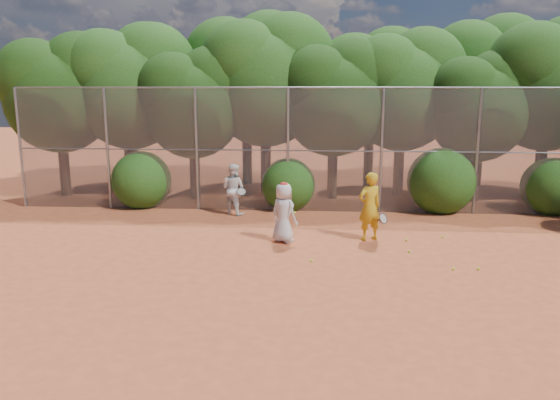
{
  "coord_description": "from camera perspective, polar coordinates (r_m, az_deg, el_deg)",
  "views": [
    {
      "loc": [
        0.03,
        -11.57,
        4.09
      ],
      "look_at": [
        -1.0,
        2.5,
        1.1
      ],
      "focal_mm": 35.0,
      "sensor_mm": 36.0,
      "label": 1
    }
  ],
  "objects": [
    {
      "name": "player_white",
      "position": [
        17.49,
        -4.89,
        1.16
      ],
      "size": [
        1.0,
        0.93,
        1.64
      ],
      "rotation": [
        0.0,
        0.0,
        2.64
      ],
      "color": "white",
      "rests_on": "ground"
    },
    {
      "name": "bush_2",
      "position": [
        18.55,
        16.5,
        2.2
      ],
      "size": [
        2.2,
        2.2,
        2.2
      ],
      "primitive_type": "sphere",
      "color": "#1A4210",
      "rests_on": "ground"
    },
    {
      "name": "tree_10",
      "position": [
        22.81,
        -3.37,
        13.3
      ],
      "size": [
        5.15,
        4.48,
        7.06
      ],
      "color": "black",
      "rests_on": "ground"
    },
    {
      "name": "bush_1",
      "position": [
        18.18,
        0.87,
        1.86
      ],
      "size": [
        1.8,
        1.8,
        1.8
      ],
      "primitive_type": "sphere",
      "color": "#1A4210",
      "rests_on": "ground"
    },
    {
      "name": "fence_back",
      "position": [
        17.69,
        3.69,
        5.33
      ],
      "size": [
        20.05,
        0.09,
        4.03
      ],
      "color": "gray",
      "rests_on": "ground"
    },
    {
      "name": "ball_1",
      "position": [
        14.94,
        13.08,
        -4.1
      ],
      "size": [
        0.07,
        0.07,
        0.07
      ],
      "primitive_type": "sphere",
      "color": "#C6E028",
      "rests_on": "ground"
    },
    {
      "name": "tree_5",
      "position": [
        20.83,
        12.81,
        11.56
      ],
      "size": [
        4.51,
        3.92,
        6.17
      ],
      "color": "black",
      "rests_on": "ground"
    },
    {
      "name": "tree_12",
      "position": [
        23.73,
        20.65,
        12.24
      ],
      "size": [
        5.02,
        4.37,
        6.88
      ],
      "color": "black",
      "rests_on": "ground"
    },
    {
      "name": "tree_3",
      "position": [
        20.51,
        -1.36,
        12.82
      ],
      "size": [
        4.89,
        4.26,
        6.7
      ],
      "color": "black",
      "rests_on": "ground"
    },
    {
      "name": "ball_4",
      "position": [
        12.94,
        3.29,
        -6.33
      ],
      "size": [
        0.07,
        0.07,
        0.07
      ],
      "primitive_type": "sphere",
      "color": "#C6E028",
      "rests_on": "ground"
    },
    {
      "name": "tree_2",
      "position": [
        19.92,
        -8.96,
        10.37
      ],
      "size": [
        3.99,
        3.47,
        5.47
      ],
      "color": "black",
      "rests_on": "ground"
    },
    {
      "name": "tree_6",
      "position": [
        20.37,
        20.19,
        9.5
      ],
      "size": [
        3.86,
        3.36,
        5.29
      ],
      "color": "black",
      "rests_on": "ground"
    },
    {
      "name": "ball_2",
      "position": [
        12.94,
        17.66,
        -6.88
      ],
      "size": [
        0.07,
        0.07,
        0.07
      ],
      "primitive_type": "sphere",
      "color": "#C6E028",
      "rests_on": "ground"
    },
    {
      "name": "player_teen",
      "position": [
        14.32,
        0.39,
        -1.32
      ],
      "size": [
        0.92,
        0.86,
        1.61
      ],
      "rotation": [
        0.0,
        0.0,
        2.53
      ],
      "color": "silver",
      "rests_on": "ground"
    },
    {
      "name": "tree_0",
      "position": [
        21.77,
        -22.01,
        10.7
      ],
      "size": [
        4.38,
        3.81,
        6.0
      ],
      "color": "black",
      "rests_on": "ground"
    },
    {
      "name": "tree_11",
      "position": [
        22.3,
        9.62,
        12.0
      ],
      "size": [
        4.64,
        4.03,
        6.35
      ],
      "color": "black",
      "rests_on": "ground"
    },
    {
      "name": "tree_9",
      "position": [
        23.78,
        -15.75,
        12.13
      ],
      "size": [
        4.83,
        4.2,
        6.62
      ],
      "color": "black",
      "rests_on": "ground"
    },
    {
      "name": "ball_0",
      "position": [
        13.97,
        13.33,
        -5.25
      ],
      "size": [
        0.07,
        0.07,
        0.07
      ],
      "primitive_type": "sphere",
      "color": "#C6E028",
      "rests_on": "ground"
    },
    {
      "name": "bush_3",
      "position": [
        19.62,
        26.51,
        1.49
      ],
      "size": [
        1.9,
        1.9,
        1.9
      ],
      "primitive_type": "sphere",
      "color": "#1A4210",
      "rests_on": "ground"
    },
    {
      "name": "tree_1",
      "position": [
        21.28,
        -15.26,
        11.76
      ],
      "size": [
        4.64,
        4.03,
        6.35
      ],
      "color": "black",
      "rests_on": "ground"
    },
    {
      "name": "tree_7",
      "position": [
        21.75,
        26.4,
        11.25
      ],
      "size": [
        4.77,
        4.14,
        6.53
      ],
      "color": "black",
      "rests_on": "ground"
    },
    {
      "name": "ball_3",
      "position": [
        13.14,
        20.05,
        -6.77
      ],
      "size": [
        0.07,
        0.07,
        0.07
      ],
      "primitive_type": "sphere",
      "color": "#C6E028",
      "rests_on": "ground"
    },
    {
      "name": "bush_0",
      "position": [
        19.11,
        -14.28,
        2.29
      ],
      "size": [
        2.0,
        2.0,
        2.0
      ],
      "primitive_type": "sphere",
      "color": "#1A4210",
      "rests_on": "ground"
    },
    {
      "name": "ball_5",
      "position": [
        15.52,
        16.61,
        -3.7
      ],
      "size": [
        0.07,
        0.07,
        0.07
      ],
      "primitive_type": "sphere",
      "color": "#C6E028",
      "rests_on": "ground"
    },
    {
      "name": "tree_4",
      "position": [
        19.81,
        5.8,
        10.95
      ],
      "size": [
        4.19,
        3.64,
        5.73
      ],
      "color": "black",
      "rests_on": "ground"
    },
    {
      "name": "ground",
      "position": [
        12.27,
        3.84,
        -7.53
      ],
      "size": [
        80.0,
        80.0,
        0.0
      ],
      "primitive_type": "plane",
      "color": "#AB4926",
      "rests_on": "ground"
    },
    {
      "name": "player_yellow",
      "position": [
        14.67,
        9.34,
        -0.68
      ],
      "size": [
        0.91,
        0.71,
        1.84
      ],
      "rotation": [
        0.0,
        0.0,
        3.62
      ],
      "color": "gold",
      "rests_on": "ground"
    }
  ]
}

